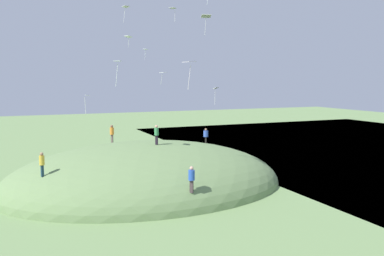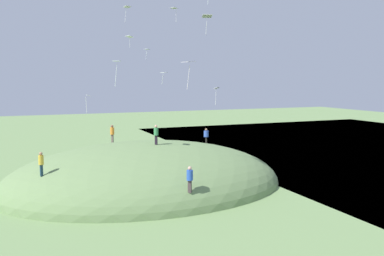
# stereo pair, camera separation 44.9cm
# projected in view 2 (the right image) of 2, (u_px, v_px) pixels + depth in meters

# --- Properties ---
(ground_plane) EXTENTS (160.00, 160.00, 0.00)m
(ground_plane) POSITION_uv_depth(u_px,v_px,m) (208.00, 175.00, 40.30)
(ground_plane) COLOR #6D8C54
(grass_hill) EXTENTS (24.59, 18.44, 7.57)m
(grass_hill) POSITION_uv_depth(u_px,v_px,m) (146.00, 185.00, 36.25)
(grass_hill) COLOR #688451
(grass_hill) RESTS_ON ground_plane
(person_with_child) EXTENTS (0.53, 0.53, 1.66)m
(person_with_child) POSITION_uv_depth(u_px,v_px,m) (156.00, 132.00, 34.84)
(person_with_child) COLOR black
(person_with_child) RESTS_ON grass_hill
(person_near_shore) EXTENTS (0.53, 0.53, 1.77)m
(person_near_shore) POSITION_uv_depth(u_px,v_px,m) (112.00, 132.00, 39.62)
(person_near_shore) COLOR #5D504A
(person_near_shore) RESTS_ON grass_hill
(person_on_hilltop) EXTENTS (0.50, 0.50, 1.75)m
(person_on_hilltop) POSITION_uv_depth(u_px,v_px,m) (41.00, 161.00, 29.53)
(person_on_hilltop) COLOR #1C3647
(person_on_hilltop) RESTS_ON grass_hill
(person_walking_path) EXTENTS (0.62, 0.62, 1.85)m
(person_walking_path) POSITION_uv_depth(u_px,v_px,m) (190.00, 176.00, 28.41)
(person_walking_path) COLOR #413437
(person_walking_path) RESTS_ON grass_hill
(person_watching_kites) EXTENTS (0.65, 0.65, 1.63)m
(person_watching_kites) POSITION_uv_depth(u_px,v_px,m) (206.00, 135.00, 41.71)
(person_watching_kites) COLOR black
(person_watching_kites) RESTS_ON grass_hill
(kite_0) EXTENTS (0.91, 1.09, 1.29)m
(kite_0) POSITION_uv_depth(u_px,v_px,m) (129.00, 37.00, 47.70)
(kite_0) COLOR white
(kite_1) EXTENTS (0.76, 0.70, 1.95)m
(kite_1) POSITION_uv_depth(u_px,v_px,m) (217.00, 90.00, 45.31)
(kite_1) COLOR white
(kite_2) EXTENTS (1.14, 1.13, 1.68)m
(kite_2) POSITION_uv_depth(u_px,v_px,m) (174.00, 9.00, 48.62)
(kite_2) COLOR white
(kite_3) EXTENTS (0.90, 1.14, 2.20)m
(kite_3) POSITION_uv_depth(u_px,v_px,m) (188.00, 63.00, 32.18)
(kite_3) COLOR silver
(kite_5) EXTENTS (0.99, 0.88, 1.93)m
(kite_5) POSITION_uv_depth(u_px,v_px,m) (127.00, 8.00, 48.83)
(kite_5) COLOR white
(kite_6) EXTENTS (0.78, 0.91, 1.35)m
(kite_6) POSITION_uv_depth(u_px,v_px,m) (164.00, 73.00, 46.49)
(kite_6) COLOR silver
(kite_7) EXTENTS (0.67, 0.76, 1.29)m
(kite_7) POSITION_uv_depth(u_px,v_px,m) (147.00, 50.00, 49.87)
(kite_7) COLOR white
(kite_8) EXTENTS (0.79, 0.89, 1.98)m
(kite_8) POSITION_uv_depth(u_px,v_px,m) (117.00, 63.00, 31.84)
(kite_8) COLOR white
(kite_9) EXTENTS (0.56, 0.74, 2.04)m
(kite_9) POSITION_uv_depth(u_px,v_px,m) (88.00, 97.00, 45.31)
(kite_9) COLOR white
(kite_11) EXTENTS (1.21, 0.95, 2.28)m
(kite_11) POSITION_uv_depth(u_px,v_px,m) (207.00, 17.00, 46.37)
(kite_11) COLOR white
(mooring_post) EXTENTS (0.14, 0.14, 1.15)m
(mooring_post) POSITION_uv_depth(u_px,v_px,m) (238.00, 163.00, 42.88)
(mooring_post) COLOR brown
(mooring_post) RESTS_ON ground_plane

